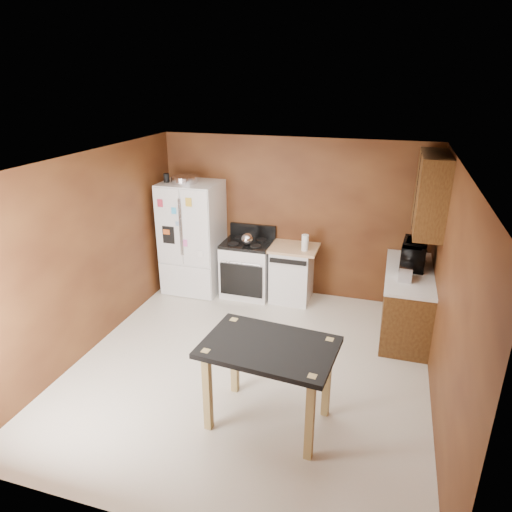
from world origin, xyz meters
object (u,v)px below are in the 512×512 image
at_px(pen_cup, 167,178).
at_px(green_canister, 305,242).
at_px(kettle, 247,239).
at_px(toaster, 406,272).
at_px(microwave, 414,255).
at_px(roasting_pan, 185,179).
at_px(island, 269,357).
at_px(gas_range, 248,268).
at_px(dishwasher, 292,273).
at_px(refrigerator, 193,238).
at_px(paper_towel, 305,243).

relative_size(pen_cup, green_canister, 1.17).
height_order(kettle, toaster, toaster).
height_order(pen_cup, microwave, pen_cup).
relative_size(green_canister, microwave, 0.20).
bearing_deg(green_canister, roasting_pan, -173.73).
bearing_deg(island, gas_range, 111.79).
bearing_deg(dishwasher, pen_cup, -175.22).
distance_m(kettle, microwave, 2.44).
bearing_deg(island, refrigerator, 126.68).
height_order(paper_towel, refrigerator, refrigerator).
xyz_separation_m(microwave, dishwasher, (-1.75, 0.29, -0.61)).
bearing_deg(kettle, roasting_pan, 178.00).
distance_m(green_canister, island, 2.89).
distance_m(toaster, island, 2.38).
relative_size(microwave, refrigerator, 0.32).
height_order(roasting_pan, refrigerator, roasting_pan).
height_order(toaster, microwave, microwave).
height_order(pen_cup, green_canister, pen_cup).
bearing_deg(refrigerator, microwave, -3.44).
bearing_deg(kettle, paper_towel, 3.32).
xyz_separation_m(roasting_pan, gas_range, (0.98, 0.10, -1.39)).
distance_m(toaster, dishwasher, 1.90).
xyz_separation_m(dishwasher, island, (0.39, -2.79, 0.32)).
bearing_deg(toaster, green_canister, 152.83).
distance_m(microwave, dishwasher, 1.88).
distance_m(kettle, island, 2.85).
bearing_deg(dishwasher, toaster, -25.36).
distance_m(paper_towel, toaster, 1.59).
relative_size(roasting_pan, toaster, 1.54).
distance_m(toaster, microwave, 0.51).
distance_m(gas_range, island, 3.00).
relative_size(roasting_pan, paper_towel, 1.67).
distance_m(pen_cup, island, 3.70).
distance_m(pen_cup, gas_range, 1.89).
bearing_deg(pen_cup, gas_range, 6.40).
bearing_deg(gas_range, roasting_pan, -174.42).
xyz_separation_m(kettle, microwave, (2.43, -0.13, 0.07)).
relative_size(pen_cup, gas_range, 0.12).
bearing_deg(kettle, toaster, -15.03).
relative_size(paper_towel, dishwasher, 0.27).
height_order(roasting_pan, toaster, roasting_pan).
bearing_deg(roasting_pan, kettle, -2.00).
bearing_deg(dishwasher, green_canister, 25.97).
bearing_deg(green_canister, microwave, -13.37).
bearing_deg(green_canister, island, -85.82).
xyz_separation_m(kettle, gas_range, (-0.04, 0.13, -0.53)).
bearing_deg(island, roasting_pan, 127.95).
relative_size(paper_towel, refrigerator, 0.14).
bearing_deg(toaster, pen_cup, 173.72).
bearing_deg(kettle, green_canister, 15.69).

